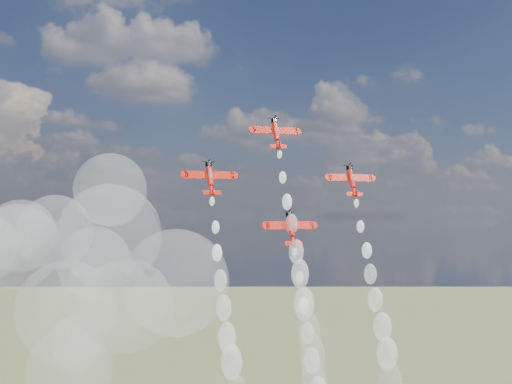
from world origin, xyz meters
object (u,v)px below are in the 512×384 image
object	(u,v)px
plane_left	(210,177)
plane_slot	(291,228)
plane_lead	(276,133)
plane_right	(352,180)

from	to	relation	value
plane_left	plane_slot	bearing A→B (deg)	-15.31
plane_left	plane_lead	bearing A→B (deg)	15.31
plane_left	plane_right	xyz separation A→B (m)	(31.63, 0.00, 0.00)
plane_right	plane_slot	world-z (taller)	plane_right
plane_right	plane_slot	xyz separation A→B (m)	(-15.81, -4.33, -10.19)
plane_lead	plane_right	xyz separation A→B (m)	(15.81, -4.33, -10.19)
plane_right	plane_slot	distance (m)	19.30
plane_lead	plane_slot	size ratio (longest dim) A/B	1.00
plane_slot	plane_right	bearing A→B (deg)	15.31
plane_lead	plane_left	xyz separation A→B (m)	(-15.81, -4.33, -10.19)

